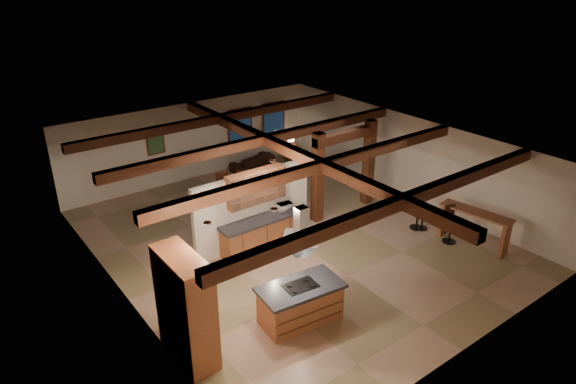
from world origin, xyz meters
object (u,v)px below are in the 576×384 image
object	(u,v)px
sofa	(253,161)
bar_counter	(475,222)
kitchen_island	(300,303)
dining_table	(246,199)

from	to	relation	value
sofa	bar_counter	bearing A→B (deg)	89.67
kitchen_island	sofa	xyz separation A→B (m)	(4.37, 8.61, -0.21)
dining_table	sofa	bearing A→B (deg)	33.84
dining_table	bar_counter	world-z (taller)	bar_counter
bar_counter	sofa	bearing A→B (deg)	101.12
sofa	bar_counter	distance (m)	9.10
kitchen_island	sofa	distance (m)	9.66
kitchen_island	dining_table	distance (m)	6.07
kitchen_island	bar_counter	size ratio (longest dim) A/B	0.96
kitchen_island	bar_counter	world-z (taller)	bar_counter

